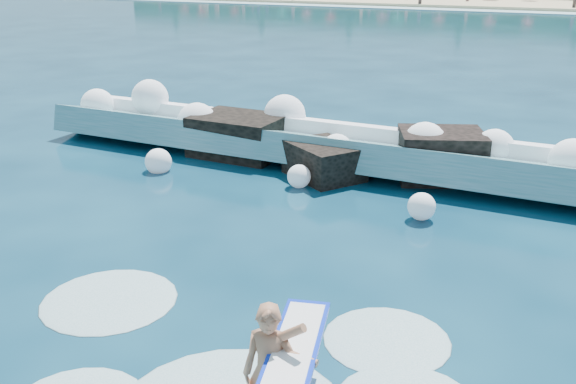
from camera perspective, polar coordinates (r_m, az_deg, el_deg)
ground at (r=11.67m, az=-11.09°, el=-7.47°), size 200.00×200.00×0.00m
beach at (r=86.54m, az=22.53°, el=15.15°), size 140.00×20.00×0.40m
wet_band at (r=75.61m, az=21.81°, el=14.62°), size 140.00×5.00×0.08m
breaking_wave at (r=17.89m, az=1.47°, el=4.33°), size 16.00×2.58×1.38m
rock_cluster at (r=17.33m, az=3.11°, el=3.71°), size 8.23×3.48×1.45m
surfer_with_board at (r=7.97m, az=-1.20°, el=-15.52°), size 1.26×3.00×1.84m
wave_spray at (r=17.87m, az=0.08°, el=5.67°), size 15.14×4.52×1.89m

